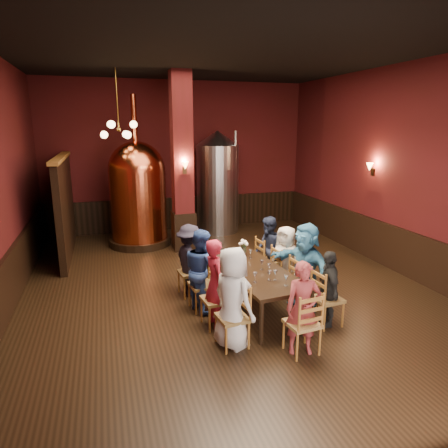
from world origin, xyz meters
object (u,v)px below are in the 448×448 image
object	(u,v)px
person_1	(216,283)
rose_vase	(244,245)
person_2	(202,270)
person_0	(232,298)
dining_table	(253,272)
steel_vessel	(218,182)
copper_kettle	(138,192)

from	to	relation	value
person_1	rose_vase	xyz separation A→B (m)	(0.90, 1.18, 0.22)
person_1	person_2	size ratio (longest dim) A/B	1.00
person_0	rose_vase	size ratio (longest dim) A/B	4.81
dining_table	rose_vase	world-z (taller)	rose_vase
dining_table	steel_vessel	size ratio (longest dim) A/B	0.82
person_0	person_2	xyz separation A→B (m)	(-0.14, 1.32, -0.03)
copper_kettle	steel_vessel	distance (m)	2.54
person_0	copper_kettle	size ratio (longest dim) A/B	0.39
dining_table	person_0	bearing A→B (deg)	-130.36
copper_kettle	steel_vessel	bearing A→B (deg)	16.43
person_2	copper_kettle	size ratio (longest dim) A/B	0.37
copper_kettle	person_0	bearing A→B (deg)	-81.83
person_2	copper_kettle	xyz separation A→B (m)	(-0.68, 4.39, 0.71)
copper_kettle	rose_vase	distance (m)	4.23
person_1	rose_vase	bearing A→B (deg)	-41.68
dining_table	rose_vase	size ratio (longest dim) A/B	7.82
person_0	person_1	size ratio (longest dim) A/B	1.04
person_1	steel_vessel	distance (m)	6.05
dining_table	person_0	size ratio (longest dim) A/B	1.63
person_0	steel_vessel	distance (m)	6.67
dining_table	copper_kettle	distance (m)	4.94
steel_vessel	copper_kettle	bearing A→B (deg)	-163.57
person_2	steel_vessel	size ratio (longest dim) A/B	0.48
person_1	copper_kettle	xyz separation A→B (m)	(-0.75, 5.04, 0.71)
person_1	person_2	world-z (taller)	person_1
person_1	person_2	distance (m)	0.66
dining_table	person_2	distance (m)	0.91
steel_vessel	rose_vase	world-z (taller)	steel_vessel
steel_vessel	person_1	bearing A→B (deg)	-106.29
rose_vase	dining_table	bearing A→B (deg)	-96.58
copper_kettle	rose_vase	bearing A→B (deg)	-66.88
person_2	rose_vase	distance (m)	1.12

